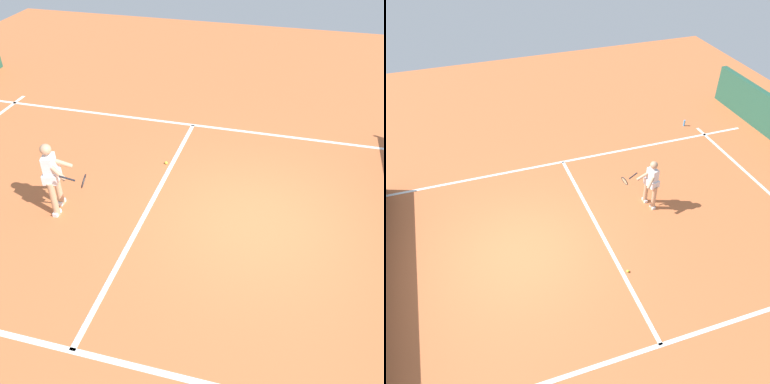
% 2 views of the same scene
% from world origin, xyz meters
% --- Properties ---
extents(ground_plane, '(26.77, 26.77, 0.00)m').
position_xyz_m(ground_plane, '(0.00, 0.00, 0.00)').
color(ground_plane, '#C66638').
extents(baseline_marking, '(8.14, 0.10, 0.01)m').
position_xyz_m(baseline_marking, '(0.00, -7.80, 0.00)').
color(baseline_marking, white).
rests_on(baseline_marking, ground).
extents(service_line_marking, '(7.14, 0.10, 0.01)m').
position_xyz_m(service_line_marking, '(0.00, -2.23, 0.00)').
color(service_line_marking, white).
rests_on(service_line_marking, ground).
extents(sideline_left_marking, '(0.10, 18.60, 0.01)m').
position_xyz_m(sideline_left_marking, '(-3.57, 0.00, 0.00)').
color(sideline_left_marking, white).
rests_on(sideline_left_marking, ground).
extents(sideline_right_marking, '(0.10, 18.60, 0.01)m').
position_xyz_m(sideline_right_marking, '(3.57, 0.00, 0.00)').
color(sideline_right_marking, white).
rests_on(sideline_right_marking, ground).
extents(tennis_player, '(0.68, 1.05, 1.55)m').
position_xyz_m(tennis_player, '(0.64, -3.98, 0.85)').
color(tennis_player, tan).
rests_on(tennis_player, ground).
extents(tennis_ball_near, '(0.07, 0.07, 0.07)m').
position_xyz_m(tennis_ball_near, '(-1.53, -2.37, 0.03)').
color(tennis_ball_near, '#D1E533').
rests_on(tennis_ball_near, ground).
extents(water_bottle, '(0.07, 0.07, 0.24)m').
position_xyz_m(water_bottle, '(4.40, -7.39, 0.12)').
color(water_bottle, '#4C9EE5').
rests_on(water_bottle, ground).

